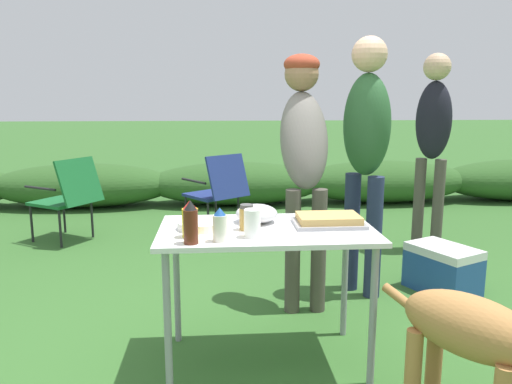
{
  "coord_description": "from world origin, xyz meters",
  "views": [
    {
      "loc": [
        -0.24,
        -2.47,
        1.39
      ],
      "look_at": [
        -0.04,
        0.21,
        0.89
      ],
      "focal_mm": 35.0,
      "sensor_mm": 36.0,
      "label": 1
    }
  ],
  "objects_px": {
    "mixing_bowl": "(257,213)",
    "mayo_bottle": "(220,225)",
    "plate_stack": "(200,225)",
    "bbq_sauce_bottle": "(191,223)",
    "standing_person_with_beanie": "(304,145)",
    "spice_jar": "(247,217)",
    "standing_person_in_olive_jacket": "(366,141)",
    "standing_person_in_red_jacket": "(433,130)",
    "paper_cup_stack": "(252,223)",
    "food_tray": "(328,220)",
    "camp_chair_green_behind_table": "(68,195)",
    "camp_chair_near_hedge": "(218,189)",
    "mustard_bottle": "(190,220)",
    "dog": "(482,336)",
    "folding_table": "(267,242)",
    "cooler_box": "(443,269)"
  },
  "relations": [
    {
      "from": "food_tray",
      "to": "camp_chair_green_behind_table",
      "type": "bearing_deg",
      "value": 130.25
    },
    {
      "from": "mustard_bottle",
      "to": "dog",
      "type": "bearing_deg",
      "value": -23.57
    },
    {
      "from": "mixing_bowl",
      "to": "camp_chair_near_hedge",
      "type": "xyz_separation_m",
      "value": [
        -0.21,
        2.55,
        -0.32
      ]
    },
    {
      "from": "bbq_sauce_bottle",
      "to": "spice_jar",
      "type": "bearing_deg",
      "value": 40.06
    },
    {
      "from": "paper_cup_stack",
      "to": "dog",
      "type": "bearing_deg",
      "value": -28.92
    },
    {
      "from": "mayo_bottle",
      "to": "standing_person_in_red_jacket",
      "type": "distance_m",
      "value": 2.87
    },
    {
      "from": "plate_stack",
      "to": "standing_person_in_olive_jacket",
      "type": "distance_m",
      "value": 1.48
    },
    {
      "from": "mixing_bowl",
      "to": "spice_jar",
      "type": "xyz_separation_m",
      "value": [
        -0.06,
        -0.15,
        0.02
      ]
    },
    {
      "from": "mixing_bowl",
      "to": "food_tray",
      "type": "bearing_deg",
      "value": -13.93
    },
    {
      "from": "spice_jar",
      "to": "camp_chair_near_hedge",
      "type": "bearing_deg",
      "value": 93.05
    },
    {
      "from": "mixing_bowl",
      "to": "bbq_sauce_bottle",
      "type": "height_order",
      "value": "bbq_sauce_bottle"
    },
    {
      "from": "food_tray",
      "to": "spice_jar",
      "type": "height_order",
      "value": "spice_jar"
    },
    {
      "from": "mixing_bowl",
      "to": "mayo_bottle",
      "type": "bearing_deg",
      "value": -119.41
    },
    {
      "from": "mayo_bottle",
      "to": "cooler_box",
      "type": "bearing_deg",
      "value": 34.48
    },
    {
      "from": "plate_stack",
      "to": "standing_person_in_olive_jacket",
      "type": "relative_size",
      "value": 0.13
    },
    {
      "from": "plate_stack",
      "to": "mustard_bottle",
      "type": "xyz_separation_m",
      "value": [
        -0.04,
        -0.15,
        0.07
      ]
    },
    {
      "from": "bbq_sauce_bottle",
      "to": "cooler_box",
      "type": "xyz_separation_m",
      "value": [
        1.75,
        1.14,
        -0.67
      ]
    },
    {
      "from": "bbq_sauce_bottle",
      "to": "standing_person_with_beanie",
      "type": "height_order",
      "value": "standing_person_with_beanie"
    },
    {
      "from": "paper_cup_stack",
      "to": "mayo_bottle",
      "type": "height_order",
      "value": "mayo_bottle"
    },
    {
      "from": "mustard_bottle",
      "to": "standing_person_in_olive_jacket",
      "type": "bearing_deg",
      "value": 42.3
    },
    {
      "from": "food_tray",
      "to": "mustard_bottle",
      "type": "relative_size",
      "value": 2.03
    },
    {
      "from": "mustard_bottle",
      "to": "camp_chair_near_hedge",
      "type": "xyz_separation_m",
      "value": [
        0.13,
        2.81,
        -0.36
      ]
    },
    {
      "from": "mixing_bowl",
      "to": "standing_person_with_beanie",
      "type": "distance_m",
      "value": 0.79
    },
    {
      "from": "mayo_bottle",
      "to": "camp_chair_near_hedge",
      "type": "relative_size",
      "value": 0.19
    },
    {
      "from": "folding_table",
      "to": "standing_person_with_beanie",
      "type": "relative_size",
      "value": 0.65
    },
    {
      "from": "camp_chair_near_hedge",
      "to": "standing_person_in_red_jacket",
      "type": "bearing_deg",
      "value": -59.72
    },
    {
      "from": "mustard_bottle",
      "to": "food_tray",
      "type": "bearing_deg",
      "value": 13.78
    },
    {
      "from": "mustard_bottle",
      "to": "standing_person_with_beanie",
      "type": "distance_m",
      "value": 1.17
    },
    {
      "from": "bbq_sauce_bottle",
      "to": "dog",
      "type": "relative_size",
      "value": 0.25
    },
    {
      "from": "mustard_bottle",
      "to": "dog",
      "type": "distance_m",
      "value": 1.36
    },
    {
      "from": "mixing_bowl",
      "to": "camp_chair_green_behind_table",
      "type": "xyz_separation_m",
      "value": [
        -1.67,
        2.32,
        -0.32
      ]
    },
    {
      "from": "mixing_bowl",
      "to": "standing_person_in_olive_jacket",
      "type": "xyz_separation_m",
      "value": [
        0.82,
        0.79,
        0.32
      ]
    },
    {
      "from": "folding_table",
      "to": "standing_person_with_beanie",
      "type": "height_order",
      "value": "standing_person_with_beanie"
    },
    {
      "from": "standing_person_in_red_jacket",
      "to": "paper_cup_stack",
      "type": "bearing_deg",
      "value": -94.13
    },
    {
      "from": "plate_stack",
      "to": "mayo_bottle",
      "type": "xyz_separation_m",
      "value": [
        0.1,
        -0.24,
        0.06
      ]
    },
    {
      "from": "folding_table",
      "to": "mixing_bowl",
      "type": "bearing_deg",
      "value": 108.46
    },
    {
      "from": "paper_cup_stack",
      "to": "folding_table",
      "type": "bearing_deg",
      "value": 62.7
    },
    {
      "from": "standing_person_with_beanie",
      "to": "cooler_box",
      "type": "height_order",
      "value": "standing_person_with_beanie"
    },
    {
      "from": "camp_chair_near_hedge",
      "to": "cooler_box",
      "type": "relative_size",
      "value": 1.46
    },
    {
      "from": "paper_cup_stack",
      "to": "food_tray",
      "type": "bearing_deg",
      "value": 25.63
    },
    {
      "from": "mixing_bowl",
      "to": "spice_jar",
      "type": "relative_size",
      "value": 1.71
    },
    {
      "from": "spice_jar",
      "to": "standing_person_in_olive_jacket",
      "type": "height_order",
      "value": "standing_person_in_olive_jacket"
    },
    {
      "from": "mustard_bottle",
      "to": "spice_jar",
      "type": "relative_size",
      "value": 1.37
    },
    {
      "from": "spice_jar",
      "to": "cooler_box",
      "type": "bearing_deg",
      "value": 31.6
    },
    {
      "from": "food_tray",
      "to": "standing_person_in_olive_jacket",
      "type": "bearing_deg",
      "value": 62.94
    },
    {
      "from": "food_tray",
      "to": "standing_person_in_red_jacket",
      "type": "height_order",
      "value": "standing_person_in_red_jacket"
    },
    {
      "from": "dog",
      "to": "standing_person_in_olive_jacket",
      "type": "bearing_deg",
      "value": -123.65
    },
    {
      "from": "plate_stack",
      "to": "bbq_sauce_bottle",
      "type": "height_order",
      "value": "bbq_sauce_bottle"
    },
    {
      "from": "mixing_bowl",
      "to": "paper_cup_stack",
      "type": "distance_m",
      "value": 0.29
    },
    {
      "from": "paper_cup_stack",
      "to": "standing_person_in_red_jacket",
      "type": "relative_size",
      "value": 0.08
    }
  ]
}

